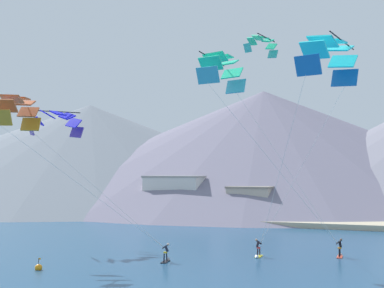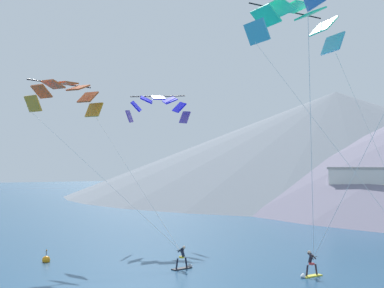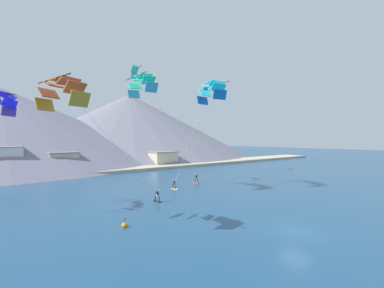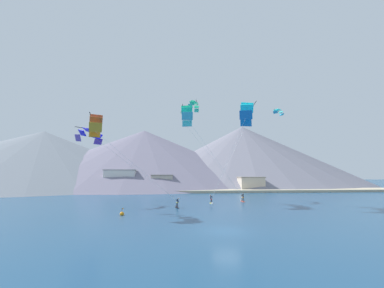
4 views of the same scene
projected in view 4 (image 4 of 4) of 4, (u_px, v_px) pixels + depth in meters
name	position (u px, v px, depth m)	size (l,w,h in m)	color
ground_plane	(226.00, 231.00, 24.04)	(400.00, 400.00, 0.00)	navy
kitesurfer_near_lead	(211.00, 201.00, 46.32)	(0.56, 1.75, 1.62)	yellow
kitesurfer_near_trail	(242.00, 199.00, 49.65)	(0.56, 1.76, 1.69)	#E54C33
kitesurfer_mid_center	(177.00, 205.00, 40.88)	(0.66, 1.78, 1.62)	black
parafoil_kite_near_lead	(247.00, 112.00, 47.05)	(8.22, 7.82, 16.75)	#1661B5
parafoil_kite_near_trail	(187.00, 114.00, 51.12)	(11.86, 7.93, 17.19)	#3AA5C4
parafoil_kite_mid_center	(96.00, 124.00, 37.43)	(13.72, 7.04, 12.42)	#C78721
parafoil_kite_distant_high_outer	(194.00, 105.00, 58.64)	(2.89, 4.76, 2.11)	#36B5AF
parafoil_kite_distant_low_drift	(90.00, 134.00, 47.92)	(3.88, 6.19, 2.83)	#583CA7
parafoil_kite_distant_mid_solo	(278.00, 111.00, 65.31)	(3.70, 3.42, 1.38)	#2A90BD
race_marker_buoy	(122.00, 214.00, 33.43)	(0.56, 0.56, 1.02)	orange
shoreline_strip	(187.00, 191.00, 75.38)	(180.00, 10.00, 0.70)	#BCAD8E
shore_building_harbour_front	(251.00, 184.00, 80.51)	(7.74, 5.58, 4.39)	beige
shore_building_promenade_mid	(162.00, 183.00, 79.70)	(6.68, 6.34, 5.07)	beige
shore_building_quay_east	(120.00, 180.00, 78.13)	(9.58, 4.41, 6.63)	silver
mountain_peak_west_ridge	(242.00, 155.00, 134.13)	(115.95, 115.95, 30.01)	slate
mountain_peak_central_summit	(144.00, 157.00, 130.93)	(129.45, 129.45, 27.48)	slate
mountain_peak_east_shoulder	(42.00, 158.00, 118.33)	(129.82, 129.82, 25.04)	slate
mountain_peak_far_spur	(130.00, 162.00, 136.38)	(105.49, 105.49, 23.03)	slate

